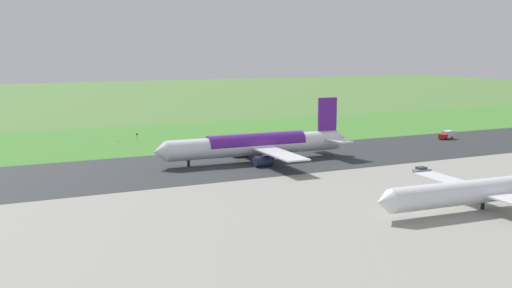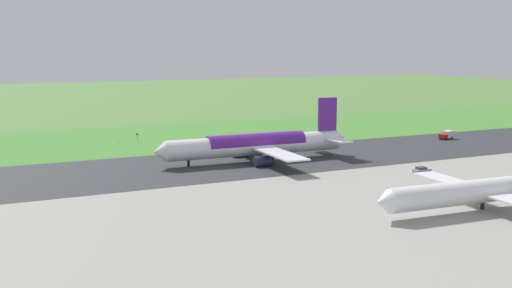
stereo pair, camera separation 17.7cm
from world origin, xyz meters
name	(u,v)px [view 1 (the left image)]	position (x,y,z in m)	size (l,w,h in m)	color
ground_plane	(238,163)	(0.00, 0.00, 0.00)	(800.00, 800.00, 0.00)	#547F3D
runway_asphalt	(238,163)	(0.00, 0.00, 0.03)	(600.00, 38.92, 0.06)	#2D3033
apron_concrete	(359,215)	(0.00, 53.65, 0.03)	(440.00, 110.00, 0.05)	gray
grass_verge_foreground	(183,139)	(0.00, -44.12, 0.02)	(600.00, 80.00, 0.04)	#478534
airliner_main	(257,144)	(-5.58, 0.01, 4.35)	(54.04, 44.13, 15.88)	white
airliner_parked_mid	(485,190)	(-22.61, 60.04, 3.61)	(45.24, 37.00, 13.21)	white
service_truck_baggage	(447,135)	(-77.10, -8.31, 1.40)	(6.20, 3.77, 2.65)	#B21914
service_truck_fuel	(329,139)	(-37.69, -16.53, 1.40)	(6.22, 4.08, 2.65)	gold
service_car_ops	(422,170)	(-33.61, 30.54, 0.84)	(4.23, 1.99, 1.62)	gray
no_stopping_sign	(137,137)	(14.50, -45.82, 1.55)	(0.60, 0.10, 2.61)	slate
traffic_cone_orange	(118,141)	(20.14, -47.89, 0.28)	(0.40, 0.40, 0.55)	orange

